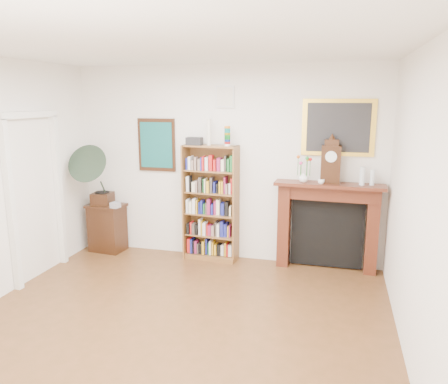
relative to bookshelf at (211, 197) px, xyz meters
The scene contains 15 objects.
room 2.39m from the bookshelf, 85.65° to the right, with size 4.51×5.01×2.81m.
door_casing 2.35m from the bookshelf, 150.62° to the right, with size 0.08×1.02×2.17m.
teal_poster 1.13m from the bookshelf, behind, with size 0.58×0.04×0.78m.
small_picture 1.43m from the bookshelf, 37.76° to the left, with size 0.26×0.04×0.30m.
gilt_painting 2.01m from the bookshelf, ahead, with size 0.95×0.04×0.75m.
bookshelf is the anchor object (origin of this frame).
side_cabinet 1.75m from the bookshelf, behind, with size 0.54×0.39×0.74m, color black.
fireplace 1.67m from the bookshelf, ahead, with size 1.46×0.40×1.22m.
gramophone 1.76m from the bookshelf, behind, with size 0.64×0.76×0.94m.
cd_stack 1.44m from the bookshelf, behind, with size 0.12×0.12×0.08m, color silver.
mantel_clock 1.75m from the bookshelf, ahead, with size 0.25×0.15×0.58m.
flower_vase 1.36m from the bookshelf, ahead, with size 0.13×0.13×0.13m, color white.
teacup 1.58m from the bookshelf, ahead, with size 0.09×0.09×0.07m, color white.
bottle_left 2.10m from the bookshelf, ahead, with size 0.07×0.07×0.24m, color silver.
bottle_right 2.22m from the bookshelf, ahead, with size 0.06×0.06×0.20m, color silver.
Camera 1 is at (1.56, -3.54, 2.34)m, focal length 35.00 mm.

